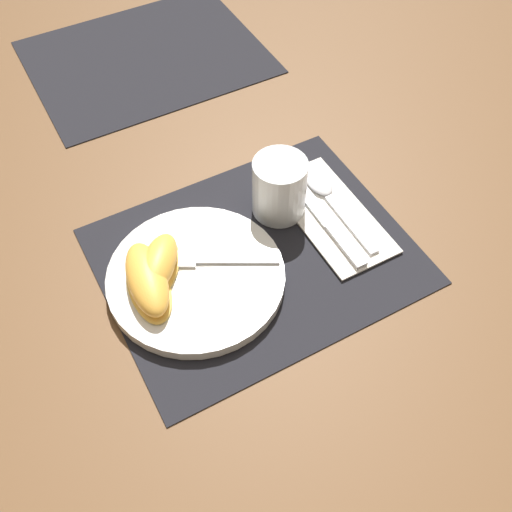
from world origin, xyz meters
The scene contains 11 objects.
ground_plane centered at (0.00, 0.00, 0.00)m, with size 3.00×3.00×0.00m, color brown.
placemat centered at (0.00, 0.00, 0.00)m, with size 0.42×0.33×0.00m.
placemat_far centered at (0.04, 0.50, 0.00)m, with size 0.42×0.33×0.00m.
plate centered at (-0.09, 0.00, 0.01)m, with size 0.24×0.24×0.02m.
juice_glass centered at (0.07, 0.06, 0.04)m, with size 0.08×0.08×0.09m.
napkin centered at (0.13, 0.01, 0.01)m, with size 0.10×0.21×0.00m.
knife centered at (0.12, 0.01, 0.01)m, with size 0.02×0.21×0.01m.
spoon centered at (0.14, 0.05, 0.01)m, with size 0.03×0.18×0.01m.
fork centered at (-0.07, 0.02, 0.02)m, with size 0.17×0.10×0.00m.
citrus_wedge_0 centered at (-0.13, 0.02, 0.04)m, with size 0.10×0.11×0.04m.
citrus_wedge_1 centered at (-0.15, 0.01, 0.04)m, with size 0.07×0.13×0.04m.
Camera 1 is at (-0.24, -0.44, 0.66)m, focal length 42.00 mm.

